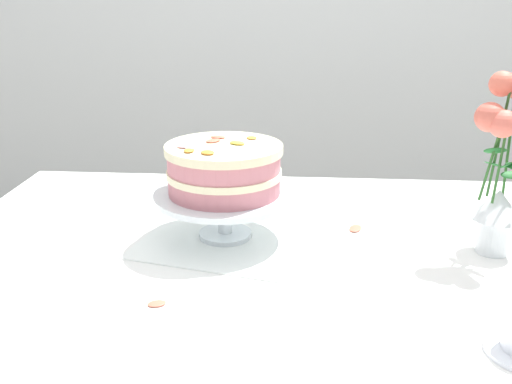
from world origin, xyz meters
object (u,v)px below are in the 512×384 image
object	(u,v)px
dining_table	(277,302)
layer_cake	(224,169)
cake_stand	(225,200)
flower_vase	(503,165)

from	to	relation	value
dining_table	layer_cake	world-z (taller)	layer_cake
layer_cake	cake_stand	bearing A→B (deg)	27.46
dining_table	cake_stand	world-z (taller)	cake_stand
dining_table	layer_cake	distance (m)	0.29
dining_table	layer_cake	bearing A→B (deg)	139.32
cake_stand	layer_cake	world-z (taller)	layer_cake
layer_cake	flower_vase	xyz separation A→B (m)	(0.53, -0.03, 0.03)
dining_table	cake_stand	distance (m)	0.23
dining_table	layer_cake	size ratio (longest dim) A/B	5.93
dining_table	flower_vase	xyz separation A→B (m)	(0.42, 0.07, 0.27)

